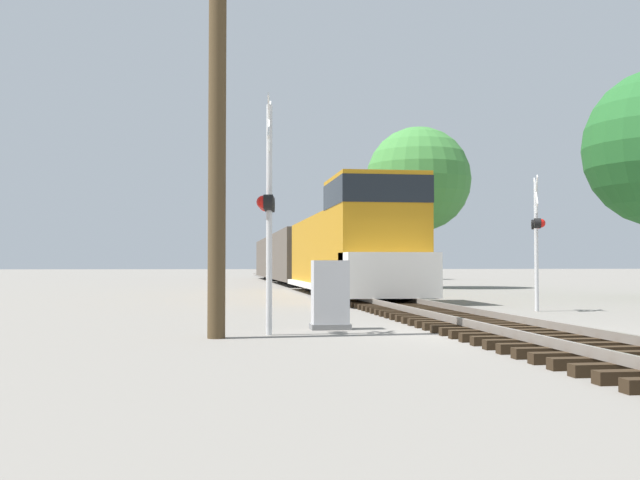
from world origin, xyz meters
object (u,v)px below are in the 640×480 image
Objects in this scene: utility_pole at (217,91)px; tree_deep_background at (395,218)px; freight_train at (302,256)px; crossing_signal_near at (268,205)px; tree_mid_background at (418,180)px; crossing_signal_far at (537,231)px; relay_cabinet at (330,295)px.

utility_pole is 1.16× the size of tree_deep_background.
tree_deep_background is at bearing 60.28° from freight_train.
freight_train is 33.70m from crossing_signal_near.
tree_mid_background is 24.97m from tree_deep_background.
crossing_signal_far is 22.08m from tree_mid_background.
freight_train is 27.33m from crossing_signal_far.
relay_cabinet is (1.43, 1.12, -1.84)m from crossing_signal_near.
crossing_signal_near is 0.60× the size of tree_deep_background.
crossing_signal_far reaches higher than relay_cabinet.
crossing_signal_near is (-4.63, -33.37, 0.63)m from freight_train.
utility_pole reaches higher than tree_deep_background.
crossing_signal_near is at bearing -141.99° from relay_cabinet.
crossing_signal_near is 2.40m from utility_pole.
tree_mid_background reaches higher than crossing_signal_far.
freight_train is at bearing -119.72° from tree_deep_background.
crossing_signal_far is at bearing -81.91° from freight_train.
crossing_signal_near is at bearing 26.65° from utility_pole.
freight_train is 34.45m from utility_pole.
tree_mid_background reaches higher than freight_train.
tree_mid_background is at bearing 11.45° from crossing_signal_far.
tree_mid_background is (6.25, -5.47, 4.45)m from freight_train.
crossing_signal_near is at bearing 144.49° from crossing_signal_far.
relay_cabinet is (-7.05, -5.21, -1.66)m from crossing_signal_far.
tree_deep_background is (4.63, 24.52, -0.70)m from tree_mid_background.
relay_cabinet is 0.19× the size of tree_deep_background.
utility_pole is at bearing 143.53° from crossing_signal_far.
crossing_signal_far is at bearing 36.43° from relay_cabinet.
utility_pole is 0.97× the size of tree_mid_background.
freight_train is 35.39× the size of relay_cabinet.
tree_deep_background is at bearing 74.65° from relay_cabinet.
relay_cabinet is 4.92m from utility_pole.
relay_cabinet is 0.16× the size of utility_pole.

